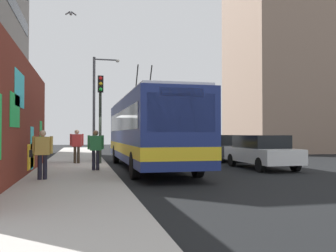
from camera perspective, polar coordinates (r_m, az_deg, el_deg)
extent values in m
plane|color=black|center=(18.03, -9.31, -6.45)|extent=(80.00, 80.00, 0.00)
cube|color=#ADA8A0|center=(17.99, -14.43, -6.20)|extent=(48.00, 3.20, 0.15)
cube|color=maroon|center=(13.87, -21.98, 1.08)|extent=(13.57, 0.30, 4.36)
cube|color=green|center=(11.76, -22.77, 2.24)|extent=(1.59, 0.02, 1.00)
cube|color=#33D8E5|center=(12.60, -22.14, 5.31)|extent=(1.78, 0.02, 1.13)
cube|color=yellow|center=(15.31, -20.60, -4.44)|extent=(1.89, 0.02, 0.97)
cube|color=green|center=(18.73, -19.22, -0.45)|extent=(0.92, 0.02, 0.77)
cube|color=#33D8E5|center=(15.55, -20.47, -3.22)|extent=(0.88, 0.02, 1.69)
cube|color=black|center=(29.09, -22.66, 4.28)|extent=(11.21, 0.04, 1.10)
cube|color=black|center=(29.56, -22.61, 10.47)|extent=(11.21, 0.04, 1.10)
cube|color=black|center=(30.37, -22.56, 16.39)|extent=(11.21, 0.04, 1.10)
cube|color=gray|center=(35.82, 17.87, 9.41)|extent=(8.39, 9.16, 16.47)
cube|color=black|center=(37.90, 23.88, 3.02)|extent=(7.13, 0.04, 1.10)
cube|color=black|center=(38.27, 23.84, 7.80)|extent=(7.13, 0.04, 1.10)
cube|color=black|center=(38.90, 23.79, 12.47)|extent=(7.13, 0.04, 1.10)
cube|color=black|center=(39.77, 23.75, 16.95)|extent=(7.13, 0.04, 1.10)
cube|color=navy|center=(17.13, -3.02, -0.62)|extent=(11.64, 2.62, 2.76)
cube|color=silver|center=(17.21, -3.02, 4.18)|extent=(11.17, 2.41, 0.12)
cube|color=yellow|center=(17.15, -3.03, -3.39)|extent=(11.66, 2.64, 0.44)
cube|color=black|center=(11.50, 2.13, 2.11)|extent=(0.04, 2.23, 1.24)
cube|color=black|center=(17.14, -3.02, 0.76)|extent=(10.70, 2.65, 0.88)
cube|color=orange|center=(11.56, 2.12, 5.31)|extent=(0.06, 1.44, 0.28)
cylinder|color=black|center=(19.07, -2.92, 6.18)|extent=(1.43, 0.06, 2.00)
cylinder|color=black|center=(18.96, -5.01, 6.23)|extent=(1.43, 0.06, 2.00)
cylinder|color=black|center=(13.85, 4.63, -5.96)|extent=(1.00, 0.28, 1.00)
cylinder|color=black|center=(13.32, -5.24, -6.15)|extent=(1.00, 0.28, 1.00)
cylinder|color=black|center=(21.05, -1.64, -4.36)|extent=(1.00, 0.28, 1.00)
cylinder|color=black|center=(20.70, -8.13, -4.40)|extent=(1.00, 0.28, 1.00)
cube|color=white|center=(17.83, 14.36, -4.39)|extent=(4.60, 1.87, 0.66)
cube|color=black|center=(17.88, 14.21, -2.37)|extent=(2.76, 1.68, 0.60)
cylinder|color=black|center=(16.95, 19.27, -5.64)|extent=(0.64, 0.22, 0.64)
cylinder|color=black|center=(16.12, 14.24, -5.91)|extent=(0.64, 0.22, 0.64)
cylinder|color=black|center=(19.57, 14.46, -5.08)|extent=(0.64, 0.22, 0.64)
cylinder|color=black|center=(18.86, 9.96, -5.25)|extent=(0.64, 0.22, 0.64)
cube|color=#38383D|center=(22.95, 7.82, -3.72)|extent=(4.87, 1.77, 0.66)
cube|color=black|center=(23.02, 7.73, -2.14)|extent=(2.92, 1.59, 0.60)
cylinder|color=black|center=(21.79, 11.28, -4.70)|extent=(0.64, 0.22, 0.64)
cylinder|color=black|center=(21.19, 7.41, -4.82)|extent=(0.64, 0.22, 0.64)
cylinder|color=black|center=(24.74, 8.18, -4.30)|extent=(0.64, 0.22, 0.64)
cylinder|color=black|center=(24.22, 4.71, -4.38)|extent=(0.64, 0.22, 0.64)
cube|color=black|center=(28.00, 3.87, -3.28)|extent=(4.62, 1.78, 0.66)
cube|color=black|center=(28.07, 3.82, -1.99)|extent=(2.77, 1.60, 0.60)
cylinder|color=black|center=(26.81, 6.45, -4.07)|extent=(0.64, 0.22, 0.64)
cylinder|color=black|center=(26.32, 3.21, -4.13)|extent=(0.64, 0.22, 0.64)
cylinder|color=black|center=(29.70, 4.46, -3.81)|extent=(0.64, 0.22, 0.64)
cylinder|color=black|center=(29.26, 1.52, -3.85)|extent=(0.64, 0.22, 0.64)
cube|color=#C6B793|center=(34.08, 0.74, -2.93)|extent=(4.93, 1.72, 0.66)
cube|color=black|center=(34.16, 0.70, -1.87)|extent=(2.96, 1.55, 0.60)
cylinder|color=black|center=(32.71, 2.72, -3.57)|extent=(0.64, 0.22, 0.64)
cylinder|color=black|center=(32.33, 0.13, -3.60)|extent=(0.64, 0.22, 0.64)
cylinder|color=black|center=(35.85, 1.28, -3.37)|extent=(0.64, 0.22, 0.64)
cylinder|color=black|center=(35.50, -1.09, -3.39)|extent=(0.64, 0.22, 0.64)
cylinder|color=#1E1E2D|center=(12.69, -18.65, -6.10)|extent=(0.14, 0.14, 0.80)
cylinder|color=#1E1E2D|center=(12.71, -19.39, -6.09)|extent=(0.14, 0.14, 0.80)
cube|color=gold|center=(12.66, -19.00, -2.94)|extent=(0.22, 0.47, 0.60)
cylinder|color=gold|center=(12.64, -17.72, -2.81)|extent=(0.09, 0.09, 0.57)
cylinder|color=gold|center=(12.69, -20.27, -2.79)|extent=(0.09, 0.09, 0.57)
sphere|color=tan|center=(12.66, -18.99, -1.09)|extent=(0.22, 0.22, 0.22)
cube|color=black|center=(12.71, -20.60, -4.05)|extent=(0.14, 0.10, 0.24)
cylinder|color=#3F3326|center=(19.22, -13.81, -4.40)|extent=(0.14, 0.14, 0.85)
cylinder|color=#3F3326|center=(19.22, -14.33, -4.40)|extent=(0.14, 0.14, 0.85)
cube|color=#BF3333|center=(19.19, -14.06, -2.19)|extent=(0.22, 0.49, 0.63)
cylinder|color=#BF3333|center=(19.19, -13.17, -2.10)|extent=(0.09, 0.09, 0.60)
cylinder|color=#BF3333|center=(19.20, -14.94, -2.09)|extent=(0.09, 0.09, 0.60)
sphere|color=tan|center=(19.19, -14.05, -0.90)|extent=(0.23, 0.23, 0.23)
cylinder|color=#1E1E2D|center=(15.38, -10.92, -5.27)|extent=(0.14, 0.14, 0.81)
cylinder|color=#1E1E2D|center=(15.37, -11.54, -5.27)|extent=(0.14, 0.14, 0.81)
cube|color=#338C4C|center=(15.34, -11.22, -2.62)|extent=(0.22, 0.47, 0.61)
cylinder|color=#338C4C|center=(15.35, -10.15, -2.51)|extent=(0.09, 0.09, 0.58)
cylinder|color=#338C4C|center=(15.33, -12.29, -2.50)|extent=(0.09, 0.09, 0.58)
sphere|color=#936B4C|center=(15.34, -11.21, -1.07)|extent=(0.22, 0.22, 0.22)
cylinder|color=#2D382D|center=(18.90, -10.54, 1.01)|extent=(0.14, 0.14, 4.46)
cube|color=black|center=(18.83, -10.49, 6.46)|extent=(0.20, 0.28, 0.84)
sphere|color=red|center=(18.77, -10.47, 7.35)|extent=(0.18, 0.18, 0.18)
sphere|color=yellow|center=(18.73, -10.47, 6.50)|extent=(0.18, 0.18, 0.18)
sphere|color=green|center=(18.69, -10.47, 5.65)|extent=(0.18, 0.18, 0.18)
cylinder|color=#4C4C51|center=(25.86, -11.48, 3.06)|extent=(0.18, 0.18, 6.85)
cylinder|color=#4C4C51|center=(26.34, -9.66, 10.17)|extent=(0.10, 1.62, 0.10)
ellipsoid|color=silver|center=(26.39, -7.87, 10.03)|extent=(0.44, 0.28, 0.20)
ellipsoid|color=gray|center=(19.23, -14.93, 16.55)|extent=(0.32, 0.14, 0.12)
cube|color=gray|center=(19.24, -14.50, 16.64)|extent=(0.20, 0.25, 0.17)
cube|color=gray|center=(19.25, -15.37, 16.64)|extent=(0.20, 0.25, 0.17)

